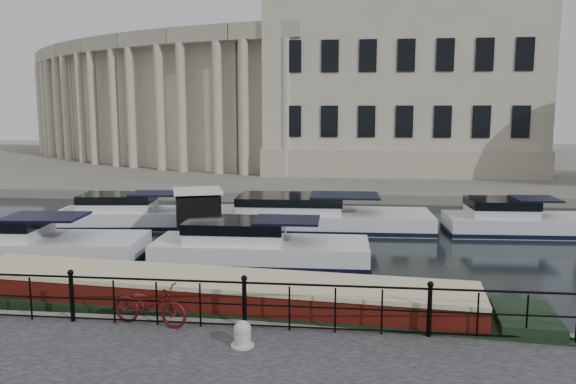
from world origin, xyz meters
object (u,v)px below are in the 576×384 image
object	(u,v)px
bicycle	(150,305)
narrowboat	(211,308)
mooring_bollard	(242,334)
harbour_hut	(198,217)

from	to	relation	value
bicycle	narrowboat	size ratio (longest dim) A/B	0.11
bicycle	narrowboat	world-z (taller)	bicycle
bicycle	narrowboat	xyz separation A→B (m)	(0.97, 1.69, -0.66)
mooring_bollard	harbour_hut	world-z (taller)	harbour_hut
mooring_bollard	narrowboat	world-z (taller)	narrowboat
bicycle	mooring_bollard	size ratio (longest dim) A/B	3.34
bicycle	harbour_hut	distance (m)	10.79
bicycle	harbour_hut	size ratio (longest dim) A/B	0.57
narrowboat	harbour_hut	bearing A→B (deg)	112.70
bicycle	harbour_hut	bearing A→B (deg)	21.18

